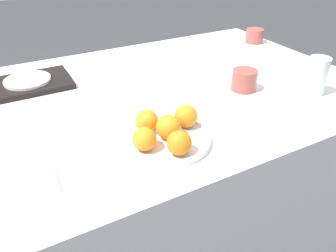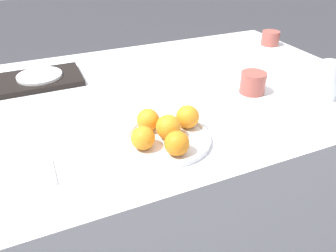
{
  "view_description": "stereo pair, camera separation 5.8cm",
  "coord_description": "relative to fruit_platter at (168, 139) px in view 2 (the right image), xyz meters",
  "views": [
    {
      "loc": [
        -0.45,
        -0.93,
        1.22
      ],
      "look_at": [
        -0.11,
        -0.3,
        0.77
      ],
      "focal_mm": 35.0,
      "sensor_mm": 36.0,
      "label": 1
    },
    {
      "loc": [
        -0.4,
        -0.96,
        1.22
      ],
      "look_at": [
        -0.11,
        -0.3,
        0.77
      ],
      "focal_mm": 35.0,
      "sensor_mm": 36.0,
      "label": 2
    }
  ],
  "objects": [
    {
      "name": "orange_0",
      "position": [
        0.0,
        -0.0,
        0.04
      ],
      "size": [
        0.07,
        0.07,
        0.07
      ],
      "color": "orange",
      "rests_on": "fruit_platter"
    },
    {
      "name": "ground_plane",
      "position": [
        0.11,
        0.3,
        -0.73
      ],
      "size": [
        12.0,
        12.0,
        0.0
      ],
      "primitive_type": "plane",
      "color": "#38383D"
    },
    {
      "name": "serving_tray",
      "position": [
        -0.27,
        0.54,
        -0.0
      ],
      "size": [
        0.29,
        0.2,
        0.02
      ],
      "color": "black",
      "rests_on": "table"
    },
    {
      "name": "napkin",
      "position": [
        -0.35,
        -0.01,
        -0.01
      ],
      "size": [
        0.12,
        0.1,
        0.01
      ],
      "color": "white",
      "rests_on": "table"
    },
    {
      "name": "orange_4",
      "position": [
        -0.01,
        -0.07,
        0.03
      ],
      "size": [
        0.06,
        0.06,
        0.06
      ],
      "color": "orange",
      "rests_on": "fruit_platter"
    },
    {
      "name": "table",
      "position": [
        0.11,
        0.3,
        -0.37
      ],
      "size": [
        1.51,
        0.98,
        0.72
      ],
      "color": "white",
      "rests_on": "ground_plane"
    },
    {
      "name": "water_glass",
      "position": [
        0.57,
        0.02,
        0.05
      ],
      "size": [
        0.07,
        0.07,
        0.13
      ],
      "color": "silver",
      "rests_on": "table"
    },
    {
      "name": "fruit_platter",
      "position": [
        0.0,
        0.0,
        0.0
      ],
      "size": [
        0.23,
        0.23,
        0.02
      ],
      "color": "silver",
      "rests_on": "table"
    },
    {
      "name": "cup_0",
      "position": [
        0.39,
        0.16,
        0.03
      ],
      "size": [
        0.09,
        0.09,
        0.07
      ],
      "color": "#9E4C42",
      "rests_on": "table"
    },
    {
      "name": "orange_1",
      "position": [
        -0.03,
        0.06,
        0.03
      ],
      "size": [
        0.06,
        0.06,
        0.06
      ],
      "color": "orange",
      "rests_on": "fruit_platter"
    },
    {
      "name": "side_plate",
      "position": [
        -0.27,
        0.54,
        0.01
      ],
      "size": [
        0.16,
        0.16,
        0.01
      ],
      "color": "white",
      "rests_on": "serving_tray"
    },
    {
      "name": "orange_3",
      "position": [
        0.07,
        0.03,
        0.04
      ],
      "size": [
        0.06,
        0.06,
        0.06
      ],
      "color": "orange",
      "rests_on": "fruit_platter"
    },
    {
      "name": "orange_2",
      "position": [
        -0.08,
        -0.02,
        0.03
      ],
      "size": [
        0.06,
        0.06,
        0.06
      ],
      "color": "orange",
      "rests_on": "fruit_platter"
    },
    {
      "name": "cup_1",
      "position": [
        0.77,
        0.55,
        0.02
      ],
      "size": [
        0.08,
        0.08,
        0.06
      ],
      "color": "#9E4C42",
      "rests_on": "table"
    }
  ]
}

